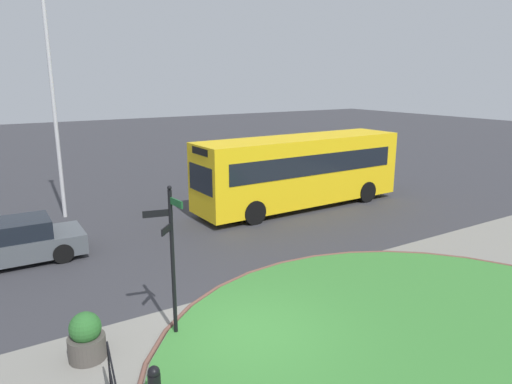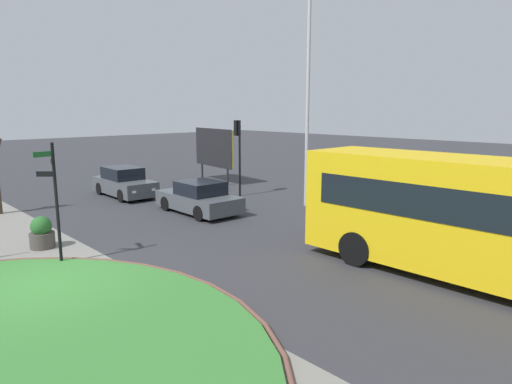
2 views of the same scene
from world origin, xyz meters
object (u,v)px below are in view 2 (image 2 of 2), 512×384
object	(u,v)px
car_near_lane	(124,183)
traffic_light_near	(238,141)
signpost_directional	(55,195)
lamppost_tall	(308,94)
bus_yellow	(492,220)
car_far_lane	(199,198)
billboard_left	(214,148)
planter_near_signpost	(42,234)

from	to	relation	value
car_near_lane	traffic_light_near	distance (m)	6.27
signpost_directional	lamppost_tall	size ratio (longest dim) A/B	0.37
bus_yellow	car_near_lane	size ratio (longest dim) A/B	2.37
signpost_directional	traffic_light_near	size ratio (longest dim) A/B	0.92
car_far_lane	lamppost_tall	xyz separation A→B (m)	(2.23, 4.50, 4.47)
signpost_directional	lamppost_tall	distance (m)	11.80
car_far_lane	lamppost_tall	distance (m)	6.72
car_near_lane	billboard_left	distance (m)	6.48
car_far_lane	car_near_lane	bearing A→B (deg)	6.98
bus_yellow	car_near_lane	distance (m)	17.50
planter_near_signpost	signpost_directional	bearing A→B (deg)	-4.48
lamppost_tall	planter_near_signpost	world-z (taller)	lamppost_tall
traffic_light_near	lamppost_tall	bearing A→B (deg)	-163.68
traffic_light_near	planter_near_signpost	world-z (taller)	traffic_light_near
bus_yellow	traffic_light_near	size ratio (longest dim) A/B	2.59
lamppost_tall	car_near_lane	bearing A→B (deg)	-147.34
car_far_lane	traffic_light_near	size ratio (longest dim) A/B	1.08
bus_yellow	traffic_light_near	distance (m)	14.00
car_far_lane	traffic_light_near	xyz separation A→B (m)	(-1.81, 3.84, 2.21)
bus_yellow	lamppost_tall	xyz separation A→B (m)	(-9.51, 4.02, 3.38)
car_far_lane	planter_near_signpost	bearing A→B (deg)	96.74
traffic_light_near	planter_near_signpost	bearing A→B (deg)	110.20
bus_yellow	car_far_lane	distance (m)	11.80
billboard_left	planter_near_signpost	size ratio (longest dim) A/B	3.88
planter_near_signpost	car_near_lane	bearing A→B (deg)	135.90
traffic_light_near	planter_near_signpost	xyz separation A→B (m)	(2.47, -10.58, -2.36)
car_near_lane	traffic_light_near	xyz separation A→B (m)	(3.89, 4.42, 2.15)
lamppost_tall	planter_near_signpost	size ratio (longest dim) A/B	9.02
bus_yellow	planter_near_signpost	xyz separation A→B (m)	(-11.08, -7.22, -1.24)
car_near_lane	lamppost_tall	distance (m)	10.39
bus_yellow	planter_near_signpost	bearing A→B (deg)	32.02
lamppost_tall	planter_near_signpost	bearing A→B (deg)	-97.93
car_near_lane	planter_near_signpost	size ratio (longest dim) A/B	3.99
traffic_light_near	billboard_left	world-z (taller)	traffic_light_near
bus_yellow	traffic_light_near	bearing A→B (deg)	-15.03
signpost_directional	billboard_left	distance (m)	15.40
car_far_lane	billboard_left	world-z (taller)	billboard_left
bus_yellow	car_far_lane	xyz separation A→B (m)	(-11.74, -0.47, -1.09)
car_near_lane	car_far_lane	world-z (taller)	car_near_lane
bus_yellow	traffic_light_near	world-z (taller)	traffic_light_near
signpost_directional	billboard_left	bearing A→B (deg)	124.96
car_near_lane	signpost_directional	bearing A→B (deg)	-35.45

